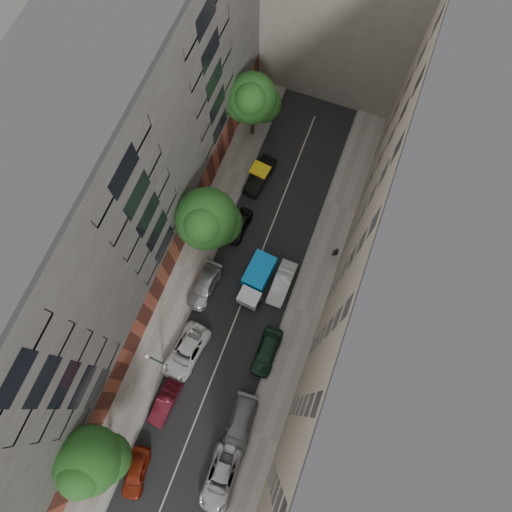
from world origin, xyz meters
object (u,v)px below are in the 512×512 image
at_px(car_left_4, 239,226).
at_px(tree_mid, 207,221).
at_px(car_left_3, 204,286).
at_px(car_left_5, 260,176).
at_px(car_right_1, 240,425).
at_px(pedestrian, 336,252).
at_px(tarp_truck, 256,280).
at_px(car_left_0, 136,473).
at_px(car_left_2, 186,352).
at_px(car_right_3, 282,283).
at_px(car_left_1, 165,403).
at_px(car_right_2, 267,352).
at_px(tree_far, 253,101).
at_px(tree_near, 90,462).
at_px(lamp_post, 154,359).
at_px(car_right_0, 221,478).

distance_m(car_left_4, tree_mid, 5.69).
height_order(car_left_3, car_left_5, car_left_5).
relative_size(car_right_1, pedestrian, 3.07).
relative_size(tarp_truck, car_right_1, 1.00).
xyz_separation_m(car_left_4, pedestrian, (9.20, 0.57, 0.33)).
relative_size(car_left_0, car_left_3, 0.84).
bearing_deg(car_left_3, tarp_truck, 29.40).
bearing_deg(car_left_2, car_right_3, 64.07).
bearing_deg(car_left_1, car_left_3, 98.10).
height_order(car_left_2, tree_mid, tree_mid).
xyz_separation_m(car_left_1, car_right_2, (6.40, 6.83, 0.10)).
xyz_separation_m(tree_far, pedestrian, (11.64, -9.56, -4.41)).
distance_m(car_left_4, car_left_5, 5.60).
height_order(car_left_0, car_left_1, car_left_0).
height_order(car_left_5, pedestrian, pedestrian).
xyz_separation_m(car_left_1, tree_near, (-2.51, -5.26, 4.46)).
bearing_deg(tree_far, car_left_0, -85.71).
bearing_deg(tree_mid, car_left_1, -83.28).
relative_size(lamp_post, pedestrian, 3.89).
relative_size(car_left_2, car_right_3, 1.21).
bearing_deg(car_left_0, car_right_2, 52.97).
distance_m(car_left_4, tree_near, 22.65).
bearing_deg(car_right_0, tarp_truck, 97.38).
height_order(tree_near, pedestrian, tree_near).
bearing_deg(car_right_3, car_left_2, -121.44).
xyz_separation_m(tarp_truck, tree_near, (-5.91, -17.62, 3.88)).
height_order(car_left_2, car_right_0, car_left_2).
bearing_deg(car_left_0, car_left_2, 80.21).
relative_size(car_left_0, car_right_3, 0.91).
height_order(car_left_1, tree_far, tree_far).
bearing_deg(car_left_3, car_left_4, 86.50).
bearing_deg(pedestrian, car_right_2, 51.49).
bearing_deg(tree_mid, lamp_post, -89.13).
distance_m(car_right_1, tree_near, 11.53).
bearing_deg(tree_far, lamp_post, -87.83).
xyz_separation_m(car_right_1, lamp_post, (-7.93, 2.23, 3.35)).
height_order(tree_near, tree_far, tree_far).
height_order(car_left_4, tree_near, tree_near).
bearing_deg(car_right_3, car_right_1, -84.67).
height_order(car_right_0, tree_far, tree_far).
height_order(car_left_0, car_left_2, car_left_2).
bearing_deg(tree_near, car_right_0, 10.53).
bearing_deg(car_left_1, car_right_2, 50.54).
relative_size(car_left_0, pedestrian, 2.37).
relative_size(tarp_truck, lamp_post, 0.79).
height_order(car_right_2, car_right_3, car_right_2).
xyz_separation_m(tarp_truck, car_left_3, (-4.20, -2.04, -0.56)).
bearing_deg(car_left_2, tree_mid, 106.75).
height_order(car_left_0, car_right_1, car_right_1).
relative_size(tree_mid, pedestrian, 5.03).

